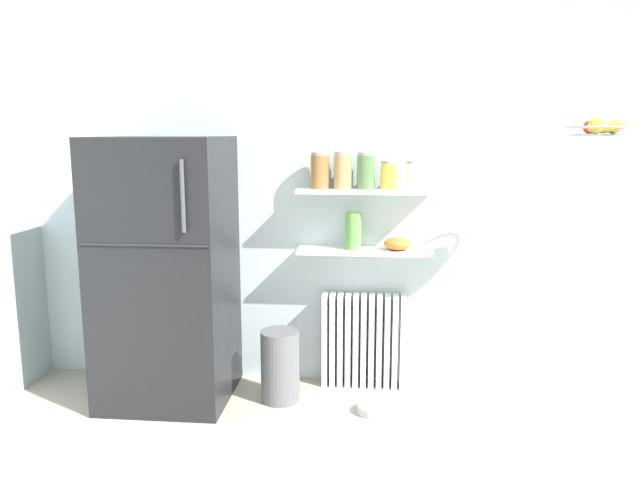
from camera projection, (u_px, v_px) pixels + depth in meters
The scene contains 15 objects.
back_wall at pixel (360, 191), 4.02m from camera, with size 7.04×0.10×2.60m, color silver.
refrigerator at pixel (166, 271), 3.82m from camera, with size 0.77×0.75×1.66m.
radiator at pixel (364, 341), 4.06m from camera, with size 0.55×0.12×0.63m.
wall_shelf_lower at pixel (365, 251), 3.93m from camera, with size 0.87×0.22×0.03m, color white.
wall_shelf_upper at pixel (366, 191), 3.86m from camera, with size 0.87×0.22×0.03m, color white.
storage_jar_0 at pixel (320, 171), 3.86m from camera, with size 0.12×0.12×0.23m.
storage_jar_1 at pixel (343, 171), 3.85m from camera, with size 0.11×0.11×0.24m.
storage_jar_2 at pixel (366, 171), 3.84m from camera, with size 0.11×0.11×0.23m.
storage_jar_3 at pixel (389, 175), 3.83m from camera, with size 0.11×0.11×0.18m.
storage_jar_4 at pixel (412, 175), 3.81m from camera, with size 0.09×0.09×0.18m.
vase at pixel (353, 231), 3.91m from camera, with size 0.10×0.10×0.24m, color #66A84C.
shelf_bowl at pixel (397, 244), 3.90m from camera, with size 0.18×0.18×0.08m, color orange.
trash_bin at pixel (280, 366), 3.86m from camera, with size 0.24×0.24×0.46m, color slate.
pet_food_bowl at pixel (374, 409), 3.71m from camera, with size 0.20×0.20×0.05m, color #B7B7BC.
hanging_fruit_basket at pixel (600, 129), 3.23m from camera, with size 0.35×0.35×0.09m.
Camera 1 is at (0.12, -1.97, 1.70)m, focal length 34.28 mm.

